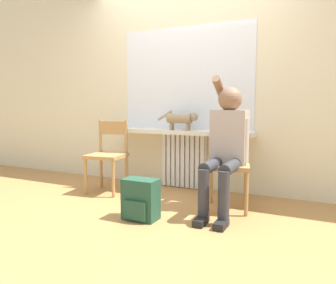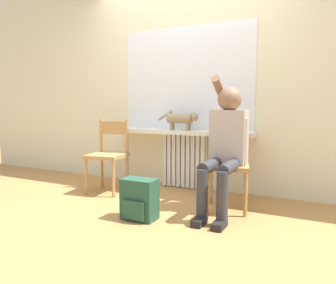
{
  "view_description": "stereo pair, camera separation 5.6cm",
  "coord_description": "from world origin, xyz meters",
  "px_view_note": "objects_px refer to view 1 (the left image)",
  "views": [
    {
      "loc": [
        1.56,
        -2.53,
        1.02
      ],
      "look_at": [
        0.0,
        0.7,
        0.62
      ],
      "focal_mm": 35.0,
      "sensor_mm": 36.0,
      "label": 1
    },
    {
      "loc": [
        1.62,
        -2.5,
        1.02
      ],
      "look_at": [
        0.0,
        0.7,
        0.62
      ],
      "focal_mm": 35.0,
      "sensor_mm": 36.0,
      "label": 2
    }
  ],
  "objects_px": {
    "cat": "(182,118)",
    "backpack": "(140,200)",
    "person": "(226,142)",
    "chair_left": "(108,154)",
    "chair_right": "(228,164)"
  },
  "relations": [
    {
      "from": "cat",
      "to": "backpack",
      "type": "relative_size",
      "value": 1.42
    },
    {
      "from": "person",
      "to": "backpack",
      "type": "bearing_deg",
      "value": -139.19
    },
    {
      "from": "chair_right",
      "to": "backpack",
      "type": "height_order",
      "value": "chair_right"
    },
    {
      "from": "chair_left",
      "to": "backpack",
      "type": "distance_m",
      "value": 1.09
    },
    {
      "from": "chair_left",
      "to": "backpack",
      "type": "bearing_deg",
      "value": -46.09
    },
    {
      "from": "chair_right",
      "to": "backpack",
      "type": "bearing_deg",
      "value": -146.63
    },
    {
      "from": "chair_left",
      "to": "person",
      "type": "height_order",
      "value": "person"
    },
    {
      "from": "chair_left",
      "to": "cat",
      "type": "xyz_separation_m",
      "value": [
        0.76,
        0.43,
        0.42
      ]
    },
    {
      "from": "chair_right",
      "to": "cat",
      "type": "distance_m",
      "value": 0.91
    },
    {
      "from": "chair_right",
      "to": "person",
      "type": "xyz_separation_m",
      "value": [
        0.01,
        -0.12,
        0.23
      ]
    },
    {
      "from": "person",
      "to": "chair_left",
      "type": "bearing_deg",
      "value": 175.27
    },
    {
      "from": "chair_right",
      "to": "cat",
      "type": "bearing_deg",
      "value": 134.57
    },
    {
      "from": "chair_right",
      "to": "person",
      "type": "distance_m",
      "value": 0.26
    },
    {
      "from": "person",
      "to": "backpack",
      "type": "relative_size",
      "value": 3.56
    },
    {
      "from": "cat",
      "to": "person",
      "type": "bearing_deg",
      "value": -38.12
    }
  ]
}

